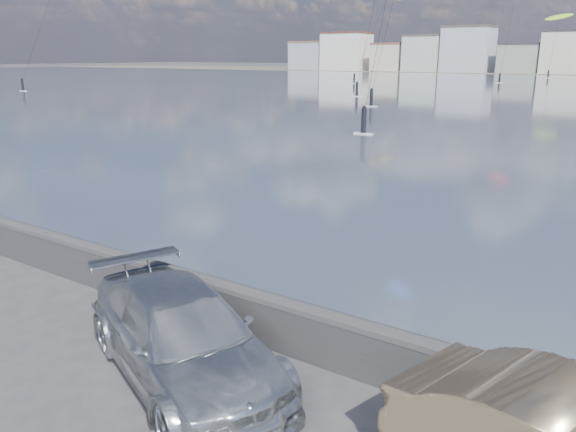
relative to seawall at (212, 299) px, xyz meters
The scene contains 4 objects.
ground 2.76m from the seawall, 90.00° to the right, with size 700.00×700.00×0.00m, color #333335.
seawall is the anchor object (origin of this frame).
car_silver 1.93m from the seawall, 62.60° to the right, with size 2.14×5.26×1.53m, color silver.
kitesurfer_16 154.98m from the seawall, 97.48° to the left, with size 7.31×12.96×16.22m.
Camera 1 is at (7.20, -5.13, 5.36)m, focal length 35.00 mm.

